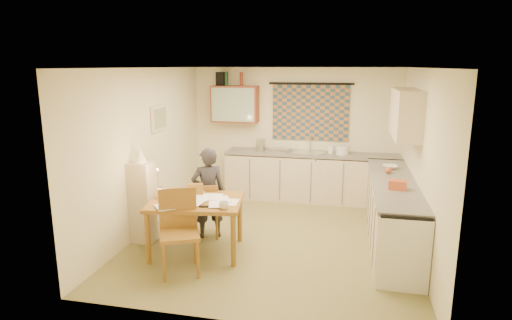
% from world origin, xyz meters
% --- Properties ---
extents(floor, '(4.00, 4.50, 0.02)m').
position_xyz_m(floor, '(0.00, 0.00, -0.01)').
color(floor, olive).
rests_on(floor, ground).
extents(ceiling, '(4.00, 4.50, 0.02)m').
position_xyz_m(ceiling, '(0.00, 0.00, 2.51)').
color(ceiling, white).
rests_on(ceiling, floor).
extents(wall_back, '(4.00, 0.02, 2.50)m').
position_xyz_m(wall_back, '(0.00, 2.26, 1.25)').
color(wall_back, '#F2ECC2').
rests_on(wall_back, floor).
extents(wall_front, '(4.00, 0.02, 2.50)m').
position_xyz_m(wall_front, '(0.00, -2.26, 1.25)').
color(wall_front, '#F2ECC2').
rests_on(wall_front, floor).
extents(wall_left, '(0.02, 4.50, 2.50)m').
position_xyz_m(wall_left, '(-2.01, 0.00, 1.25)').
color(wall_left, '#F2ECC2').
rests_on(wall_left, floor).
extents(wall_right, '(0.02, 4.50, 2.50)m').
position_xyz_m(wall_right, '(2.01, 0.00, 1.25)').
color(wall_right, '#F2ECC2').
rests_on(wall_right, floor).
extents(window_blind, '(1.45, 0.03, 1.05)m').
position_xyz_m(window_blind, '(0.30, 2.22, 1.65)').
color(window_blind, navy).
rests_on(window_blind, wall_back).
extents(curtain_rod, '(1.60, 0.04, 0.04)m').
position_xyz_m(curtain_rod, '(0.30, 2.20, 2.20)').
color(curtain_rod, black).
rests_on(curtain_rod, wall_back).
extents(wall_cabinet, '(0.90, 0.34, 0.70)m').
position_xyz_m(wall_cabinet, '(-1.15, 2.08, 1.80)').
color(wall_cabinet, brown).
rests_on(wall_cabinet, wall_back).
extents(wall_cabinet_glass, '(0.84, 0.02, 0.64)m').
position_xyz_m(wall_cabinet_glass, '(-1.15, 1.91, 1.80)').
color(wall_cabinet_glass, '#99B2A5').
rests_on(wall_cabinet_glass, wall_back).
extents(upper_cabinet_right, '(0.34, 1.30, 0.70)m').
position_xyz_m(upper_cabinet_right, '(1.83, 0.55, 1.85)').
color(upper_cabinet_right, '#C7B495').
rests_on(upper_cabinet_right, wall_right).
extents(framed_print, '(0.04, 0.50, 0.40)m').
position_xyz_m(framed_print, '(-1.97, 0.40, 1.70)').
color(framed_print, beige).
rests_on(framed_print, wall_left).
extents(print_canvas, '(0.01, 0.42, 0.32)m').
position_xyz_m(print_canvas, '(-1.95, 0.40, 1.70)').
color(print_canvas, '#BDB9A5').
rests_on(print_canvas, wall_left).
extents(counter_back, '(3.30, 0.62, 0.92)m').
position_xyz_m(counter_back, '(0.39, 1.95, 0.45)').
color(counter_back, '#C7B495').
rests_on(counter_back, floor).
extents(counter_right, '(0.62, 2.95, 0.92)m').
position_xyz_m(counter_right, '(1.70, 0.23, 0.45)').
color(counter_right, '#C7B495').
rests_on(counter_right, floor).
extents(stove, '(0.58, 0.58, 0.90)m').
position_xyz_m(stove, '(1.70, -1.01, 0.45)').
color(stove, white).
rests_on(stove, floor).
extents(sink, '(0.68, 0.62, 0.10)m').
position_xyz_m(sink, '(0.31, 1.95, 0.88)').
color(sink, silver).
rests_on(sink, counter_back).
extents(tap, '(0.04, 0.04, 0.28)m').
position_xyz_m(tap, '(0.32, 2.13, 1.06)').
color(tap, silver).
rests_on(tap, counter_back).
extents(dish_rack, '(0.41, 0.37, 0.06)m').
position_xyz_m(dish_rack, '(-0.23, 1.95, 0.95)').
color(dish_rack, silver).
rests_on(dish_rack, counter_back).
extents(kettle, '(0.22, 0.22, 0.24)m').
position_xyz_m(kettle, '(-0.61, 1.95, 1.04)').
color(kettle, silver).
rests_on(kettle, counter_back).
extents(mixing_bowl, '(0.24, 0.24, 0.16)m').
position_xyz_m(mixing_bowl, '(0.94, 1.95, 1.00)').
color(mixing_bowl, white).
rests_on(mixing_bowl, counter_back).
extents(soap_bottle, '(0.16, 0.16, 0.21)m').
position_xyz_m(soap_bottle, '(0.73, 2.00, 1.02)').
color(soap_bottle, white).
rests_on(soap_bottle, counter_back).
extents(bowl, '(0.30, 0.30, 0.06)m').
position_xyz_m(bowl, '(1.70, 0.95, 0.95)').
color(bowl, white).
rests_on(bowl, counter_right).
extents(orange_bag, '(0.25, 0.20, 0.12)m').
position_xyz_m(orange_bag, '(1.70, -0.23, 0.98)').
color(orange_bag, '#C3552C').
rests_on(orange_bag, counter_right).
extents(fruit_orange, '(0.10, 0.10, 0.10)m').
position_xyz_m(fruit_orange, '(1.65, 0.63, 0.97)').
color(fruit_orange, '#C3552C').
rests_on(fruit_orange, counter_right).
extents(speaker, '(0.20, 0.23, 0.26)m').
position_xyz_m(speaker, '(-1.41, 2.08, 2.28)').
color(speaker, black).
rests_on(speaker, wall_cabinet).
extents(bottle_green, '(0.08, 0.08, 0.26)m').
position_xyz_m(bottle_green, '(-1.33, 2.08, 2.28)').
color(bottle_green, '#195926').
rests_on(bottle_green, wall_cabinet).
extents(bottle_brown, '(0.08, 0.08, 0.26)m').
position_xyz_m(bottle_brown, '(-1.02, 2.08, 2.28)').
color(bottle_brown, brown).
rests_on(bottle_brown, wall_cabinet).
extents(dining_table, '(1.36, 1.11, 0.75)m').
position_xyz_m(dining_table, '(-0.95, -0.75, 0.38)').
color(dining_table, brown).
rests_on(dining_table, floor).
extents(chair_far, '(0.47, 0.47, 0.84)m').
position_xyz_m(chair_far, '(-1.01, -0.20, 0.26)').
color(chair_far, brown).
rests_on(chair_far, floor).
extents(chair_near, '(0.63, 0.63, 1.04)m').
position_xyz_m(chair_near, '(-0.95, -1.36, 0.32)').
color(chair_near, brown).
rests_on(chair_near, floor).
extents(person, '(0.76, 0.73, 1.37)m').
position_xyz_m(person, '(-0.96, -0.19, 0.68)').
color(person, black).
rests_on(person, floor).
extents(shelf_stand, '(0.32, 0.30, 1.19)m').
position_xyz_m(shelf_stand, '(-1.84, -0.56, 0.59)').
color(shelf_stand, '#C7B495').
rests_on(shelf_stand, floor).
extents(lampshade, '(0.20, 0.20, 0.22)m').
position_xyz_m(lampshade, '(-1.84, -0.56, 1.30)').
color(lampshade, beige).
rests_on(lampshade, shelf_stand).
extents(letter_rack, '(0.24, 0.17, 0.16)m').
position_xyz_m(letter_rack, '(-1.04, -0.53, 0.83)').
color(letter_rack, brown).
rests_on(letter_rack, dining_table).
extents(mug, '(0.13, 0.13, 0.10)m').
position_xyz_m(mug, '(-0.47, -1.02, 0.80)').
color(mug, white).
rests_on(mug, dining_table).
extents(magazine, '(0.34, 0.36, 0.02)m').
position_xyz_m(magazine, '(-1.34, -1.08, 0.76)').
color(magazine, maroon).
rests_on(magazine, dining_table).
extents(book, '(0.20, 0.27, 0.02)m').
position_xyz_m(book, '(-1.32, -0.89, 0.76)').
color(book, '#C3552C').
rests_on(book, dining_table).
extents(orange_box, '(0.13, 0.10, 0.04)m').
position_xyz_m(orange_box, '(-1.21, -1.11, 0.77)').
color(orange_box, '#C3552C').
rests_on(orange_box, dining_table).
extents(eyeglasses, '(0.14, 0.07, 0.02)m').
position_xyz_m(eyeglasses, '(-0.74, -1.01, 0.76)').
color(eyeglasses, black).
rests_on(eyeglasses, dining_table).
extents(candle_holder, '(0.06, 0.06, 0.18)m').
position_xyz_m(candle_holder, '(-1.44, -0.78, 0.84)').
color(candle_holder, silver).
rests_on(candle_holder, dining_table).
extents(candle, '(0.03, 0.03, 0.22)m').
position_xyz_m(candle, '(-1.45, -0.81, 1.04)').
color(candle, white).
rests_on(candle, dining_table).
extents(candle_flame, '(0.02, 0.02, 0.02)m').
position_xyz_m(candle_flame, '(-1.47, -0.80, 1.16)').
color(candle_flame, '#FFCC66').
rests_on(candle_flame, dining_table).
extents(papers, '(1.03, 1.03, 0.02)m').
position_xyz_m(papers, '(-0.88, -0.70, 0.76)').
color(papers, white).
rests_on(papers, dining_table).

